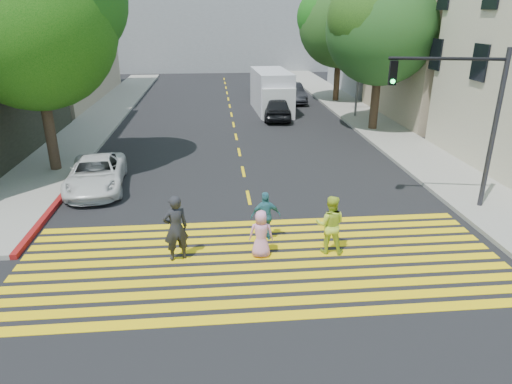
{
  "coord_description": "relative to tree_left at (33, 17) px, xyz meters",
  "views": [
    {
      "loc": [
        -1.18,
        -9.72,
        6.43
      ],
      "look_at": [
        0.0,
        3.0,
        1.4
      ],
      "focal_mm": 32.0,
      "sensor_mm": 36.0,
      "label": 1
    }
  ],
  "objects": [
    {
      "name": "building_right_tan",
      "position": [
        22.99,
        9.21,
        -1.28
      ],
      "size": [
        10.0,
        10.0,
        10.0
      ],
      "primitive_type": "cube",
      "color": "tan",
      "rests_on": "ground"
    },
    {
      "name": "tree_right_far",
      "position": [
        16.29,
        15.12,
        -0.39
      ],
      "size": [
        7.84,
        7.55,
        8.73
      ],
      "rotation": [
        0.0,
        0.0,
        -0.3
      ],
      "color": "#3C2E1C",
      "rests_on": "ground"
    },
    {
      "name": "pedestrian_extra",
      "position": [
        8.24,
        -7.18,
        -5.52
      ],
      "size": [
        0.91,
        0.41,
        1.53
      ],
      "primitive_type": "imported",
      "rotation": [
        0.0,
        0.0,
        3.18
      ],
      "color": "teal",
      "rests_on": "ground"
    },
    {
      "name": "silver_car",
      "position": [
        11.54,
        20.43,
        -5.55
      ],
      "size": [
        2.39,
        5.19,
        1.47
      ],
      "primitive_type": "imported",
      "rotation": [
        0.0,
        0.0,
        3.21
      ],
      "color": "gray",
      "rests_on": "ground"
    },
    {
      "name": "dark_car_near",
      "position": [
        10.86,
        9.53,
        -5.56
      ],
      "size": [
        2.04,
        4.37,
        1.45
      ],
      "primitive_type": "imported",
      "rotation": [
        0.0,
        0.0,
        3.06
      ],
      "color": "black",
      "rests_on": "ground"
    },
    {
      "name": "building_left_tan",
      "position": [
        -8.01,
        18.21,
        -1.28
      ],
      "size": [
        12.0,
        16.0,
        10.0
      ],
      "primitive_type": "cube",
      "color": "tan",
      "rests_on": "ground"
    },
    {
      "name": "tree_left",
      "position": [
        0.0,
        0.0,
        0.0
      ],
      "size": [
        7.61,
        7.28,
        9.32
      ],
      "rotation": [
        0.0,
        0.0,
        0.14
      ],
      "color": "black",
      "rests_on": "ground"
    },
    {
      "name": "white_sedan",
      "position": [
        2.17,
        -2.33,
        -5.67
      ],
      "size": [
        2.51,
        4.63,
        1.23
      ],
      "primitive_type": "imported",
      "rotation": [
        0.0,
        0.0,
        0.11
      ],
      "color": "silver",
      "rests_on": "ground"
    },
    {
      "name": "curb_red",
      "position": [
        1.09,
        -3.79,
        -6.2
      ],
      "size": [
        0.2,
        8.0,
        0.16
      ],
      "primitive_type": "cube",
      "color": "maroon",
      "rests_on": "ground"
    },
    {
      "name": "backdrop_block",
      "position": [
        7.99,
        38.21,
        -0.28
      ],
      "size": [
        30.0,
        8.0,
        12.0
      ],
      "primitive_type": "cube",
      "color": "gray",
      "rests_on": "ground"
    },
    {
      "name": "white_van",
      "position": [
        10.83,
        11.86,
        -4.97
      ],
      "size": [
        2.46,
        5.97,
        2.77
      ],
      "rotation": [
        0.0,
        0.0,
        0.04
      ],
      "color": "silver",
      "rests_on": "ground"
    },
    {
      "name": "street_lamp",
      "position": [
        15.85,
        9.4,
        -1.6
      ],
      "size": [
        1.85,
        0.23,
        8.17
      ],
      "rotation": [
        0.0,
        0.0,
        -0.03
      ],
      "color": "slate",
      "rests_on": "ground"
    },
    {
      "name": "building_right_grey",
      "position": [
        22.99,
        20.21,
        -1.28
      ],
      "size": [
        10.0,
        10.0,
        10.0
      ],
      "primitive_type": "cube",
      "color": "gray",
      "rests_on": "ground"
    },
    {
      "name": "pedestrian_child",
      "position": [
        8.0,
        -8.19,
        -5.59
      ],
      "size": [
        0.72,
        0.51,
        1.39
      ],
      "primitive_type": "imported",
      "rotation": [
        0.0,
        0.0,
        3.04
      ],
      "color": "pink",
      "rests_on": "ground"
    },
    {
      "name": "lane_line",
      "position": [
        7.99,
        12.71,
        -6.28
      ],
      "size": [
        0.12,
        34.4,
        0.01
      ],
      "color": "yellow",
      "rests_on": "ground"
    },
    {
      "name": "sidewalk_left",
      "position": [
        -0.51,
        12.21,
        -6.21
      ],
      "size": [
        3.0,
        40.0,
        0.15
      ],
      "primitive_type": "cube",
      "color": "gray",
      "rests_on": "ground"
    },
    {
      "name": "dark_car_parked",
      "position": [
        12.8,
        15.31,
        -5.57
      ],
      "size": [
        1.73,
        4.4,
        1.43
      ],
      "primitive_type": "imported",
      "rotation": [
        0.0,
        0.0,
        0.05
      ],
      "color": "black",
      "rests_on": "ground"
    },
    {
      "name": "traffic_signal",
      "position": [
        14.99,
        -5.4,
        -2.76
      ],
      "size": [
        3.67,
        0.9,
        5.45
      ],
      "rotation": [
        0.0,
        0.0,
        -0.19
      ],
      "color": "#2C2B32",
      "rests_on": "ground"
    },
    {
      "name": "crosswalk",
      "position": [
        7.99,
        -8.51,
        -6.28
      ],
      "size": [
        13.4,
        5.3,
        0.01
      ],
      "color": "yellow",
      "rests_on": "ground"
    },
    {
      "name": "pedestrian_woman",
      "position": [
        9.97,
        -8.13,
        -5.42
      ],
      "size": [
        0.98,
        0.84,
        1.73
      ],
      "primitive_type": "imported",
      "rotation": [
        0.0,
        0.0,
        2.89
      ],
      "color": "#BCD635",
      "rests_on": "ground"
    },
    {
      "name": "ground",
      "position": [
        7.99,
        -9.79,
        -6.28
      ],
      "size": [
        120.0,
        120.0,
        0.0
      ],
      "primitive_type": "plane",
      "color": "black"
    },
    {
      "name": "pedestrian_man",
      "position": [
        5.66,
        -8.14,
        -5.33
      ],
      "size": [
        0.81,
        0.66,
        1.91
      ],
      "primitive_type": "imported",
      "rotation": [
        0.0,
        0.0,
        3.48
      ],
      "color": "#232328",
      "rests_on": "ground"
    },
    {
      "name": "tree_right_near",
      "position": [
        16.08,
        5.96,
        -0.33
      ],
      "size": [
        7.41,
        7.2,
        8.8
      ],
      "rotation": [
        0.0,
        0.0,
        0.22
      ],
      "color": "#352516",
      "rests_on": "ground"
    },
    {
      "name": "sidewalk_right",
      "position": [
        16.49,
        5.21,
        -6.21
      ],
      "size": [
        3.0,
        60.0,
        0.15
      ],
      "primitive_type": "cube",
      "color": "gray",
      "rests_on": "ground"
    }
  ]
}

